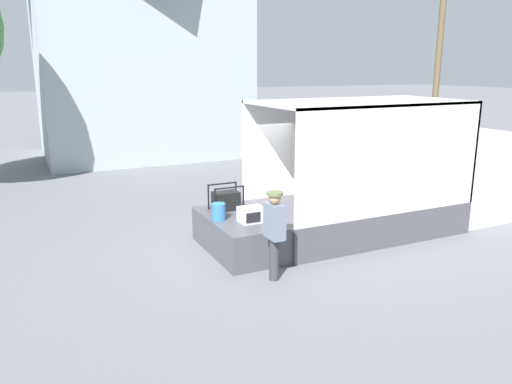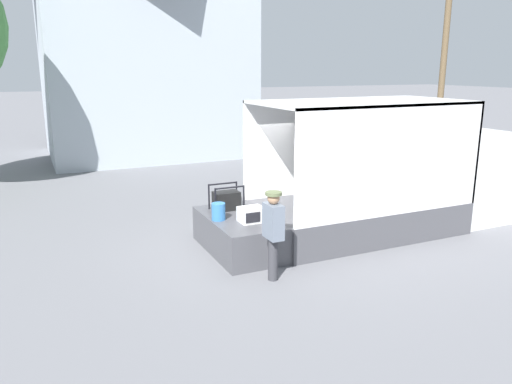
% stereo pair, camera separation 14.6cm
% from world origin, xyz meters
% --- Properties ---
extents(ground_plane, '(160.00, 160.00, 0.00)m').
position_xyz_m(ground_plane, '(0.00, 0.00, 0.00)').
color(ground_plane, slate).
extents(box_truck, '(6.92, 2.47, 3.05)m').
position_xyz_m(box_truck, '(4.10, 0.00, 0.92)').
color(box_truck, white).
rests_on(box_truck, ground).
extents(tailgate_deck, '(1.27, 2.35, 0.75)m').
position_xyz_m(tailgate_deck, '(-0.64, 0.00, 0.37)').
color(tailgate_deck, '#4C4C51').
rests_on(tailgate_deck, ground).
extents(microwave, '(0.48, 0.41, 0.30)m').
position_xyz_m(microwave, '(-0.54, -0.41, 0.89)').
color(microwave, white).
rests_on(microwave, tailgate_deck).
extents(portable_generator, '(0.69, 0.45, 0.56)m').
position_xyz_m(portable_generator, '(-0.65, 0.63, 0.96)').
color(portable_generator, black).
rests_on(portable_generator, tailgate_deck).
extents(orange_bucket, '(0.28, 0.28, 0.35)m').
position_xyz_m(orange_bucket, '(-1.09, -0.01, 0.92)').
color(orange_bucket, '#3370B2').
rests_on(orange_bucket, tailgate_deck).
extents(worker_person, '(0.30, 0.44, 1.65)m').
position_xyz_m(worker_person, '(-0.65, -1.62, 1.01)').
color(worker_person, '#38383D').
rests_on(worker_person, ground).
extents(house_backdrop, '(8.61, 6.83, 9.51)m').
position_xyz_m(house_backdrop, '(0.44, 13.15, 4.85)').
color(house_backdrop, '#A8B2BC').
rests_on(house_backdrop, ground).
extents(utility_pole, '(1.80, 0.28, 7.61)m').
position_xyz_m(utility_pole, '(12.96, 8.41, 3.96)').
color(utility_pole, brown).
rests_on(utility_pole, ground).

